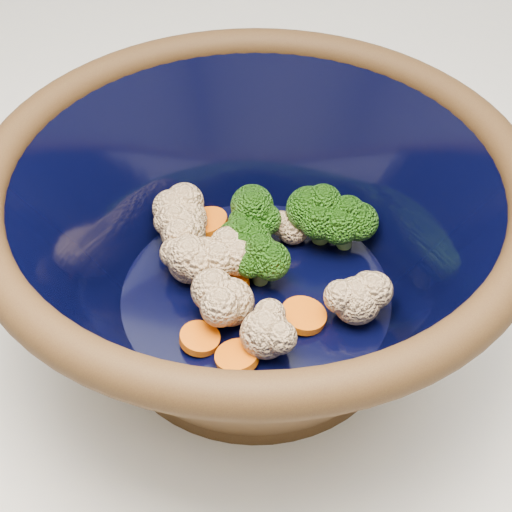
{
  "coord_description": "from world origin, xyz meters",
  "views": [
    {
      "loc": [
        0.0,
        -0.4,
        1.32
      ],
      "look_at": [
        -0.1,
        -0.07,
        0.97
      ],
      "focal_mm": 50.0,
      "sensor_mm": 36.0,
      "label": 1
    }
  ],
  "objects": [
    {
      "name": "vegetable_pile",
      "position": [
        -0.1,
        -0.05,
        0.96
      ],
      "size": [
        0.18,
        0.17,
        0.05
      ],
      "color": "#608442",
      "rests_on": "mixing_bowl"
    },
    {
      "name": "mixing_bowl",
      "position": [
        -0.1,
        -0.07,
        0.99
      ],
      "size": [
        0.35,
        0.35,
        0.15
      ],
      "rotation": [
        0.0,
        0.0,
        -0.04
      ],
      "color": "black",
      "rests_on": "counter"
    }
  ]
}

